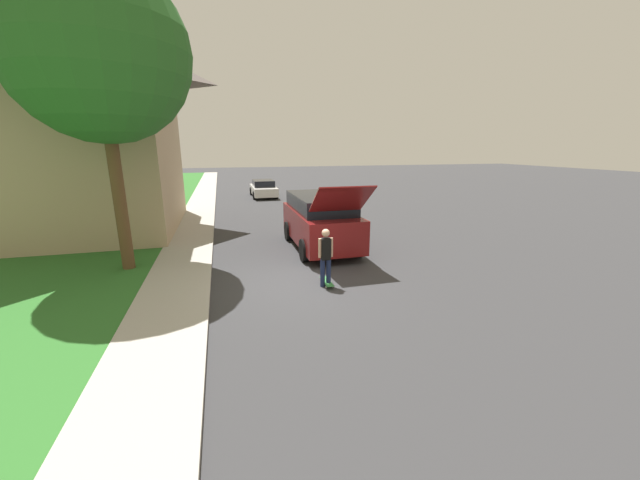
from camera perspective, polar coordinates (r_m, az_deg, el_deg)
The scene contains 9 objects.
ground_plane at distance 10.44m, azimuth -2.08°, elevation -6.37°, with size 120.00×120.00×0.00m, color #333335.
lawn at distance 16.95m, azimuth -34.85°, elevation -0.64°, with size 10.00×80.00×0.08m.
sidewalk at distance 15.99m, azimuth -19.89°, elevation 0.42°, with size 1.80×80.00×0.10m.
house at distance 19.17m, azimuth -35.86°, elevation 15.49°, with size 9.07×9.00×9.27m.
lawn_tree_near at distance 12.38m, azimuth -31.92°, elevation 24.09°, with size 4.84×4.84×8.57m.
suv_parked at distance 13.42m, azimuth 0.04°, elevation 3.19°, with size 2.16×5.44×2.66m.
car_down_street at distance 28.04m, azimuth -9.05°, elevation 8.14°, with size 1.85×4.40×1.29m.
skateboarder at distance 9.69m, azimuth 0.91°, elevation -2.45°, with size 0.41×0.22×1.63m.
skateboard at distance 10.06m, azimuth 1.09°, elevation -6.70°, with size 0.22×0.80×0.10m.
Camera 1 is at (-2.22, -9.49, 3.75)m, focal length 20.00 mm.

